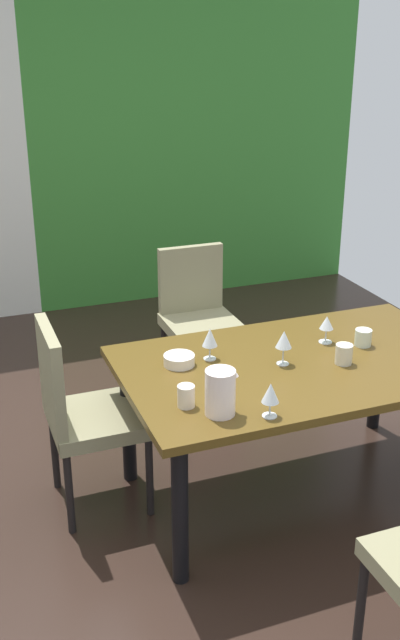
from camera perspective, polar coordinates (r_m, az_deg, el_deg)
ground_plane at (r=3.61m, az=-2.21°, el=-14.81°), size 5.27×5.88×0.02m
garden_window_panel at (r=6.07m, az=-0.10°, el=14.99°), size 2.81×0.10×2.80m
dining_table at (r=3.41m, az=7.90°, el=-4.52°), size 1.67×0.99×0.72m
chair_head_far at (r=4.46m, az=-0.20°, el=0.64°), size 0.44×0.45×0.92m
chair_left_far at (r=3.38m, az=-9.54°, el=-6.95°), size 0.44×0.44×0.95m
wine_glass_south at (r=3.56m, az=10.09°, el=-0.30°), size 0.07×0.07×0.14m
wine_glass_near_shelf at (r=3.29m, az=6.72°, el=-1.61°), size 0.08×0.08×0.17m
wine_glass_west at (r=2.85m, az=5.66°, el=-5.88°), size 0.07×0.07×0.15m
wine_glass_rear at (r=3.32m, az=0.79°, el=-1.45°), size 0.07×0.07×0.16m
serving_bowl_north at (r=3.30m, az=-1.68°, el=-3.21°), size 0.14×0.14×0.05m
cup_left at (r=2.94m, az=-1.12°, el=-6.11°), size 0.07×0.07×0.09m
cup_east at (r=3.58m, az=12.92°, el=-1.38°), size 0.08×0.08×0.08m
cup_front at (r=3.37m, az=11.44°, el=-2.69°), size 0.08×0.08×0.09m
pitcher_near_window at (r=2.86m, az=1.65°, el=-5.78°), size 0.14×0.12×0.20m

